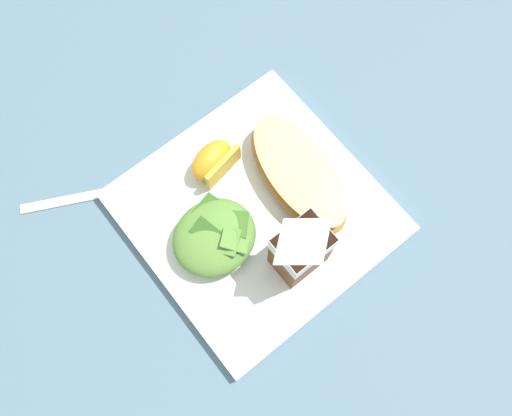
# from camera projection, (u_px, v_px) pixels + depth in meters

# --- Properties ---
(ground) EXTENTS (3.00, 3.00, 0.00)m
(ground) POSITION_uv_depth(u_px,v_px,m) (256.00, 215.00, 0.66)
(ground) COLOR slate
(white_plate) EXTENTS (0.28, 0.28, 0.02)m
(white_plate) POSITION_uv_depth(u_px,v_px,m) (256.00, 213.00, 0.65)
(white_plate) COLOR silver
(white_plate) RESTS_ON ground
(cheesy_pizza_bread) EXTENTS (0.10, 0.18, 0.04)m
(cheesy_pizza_bread) POSITION_uv_depth(u_px,v_px,m) (297.00, 172.00, 0.64)
(cheesy_pizza_bread) COLOR #A87038
(cheesy_pizza_bread) RESTS_ON white_plate
(green_salad_pile) EXTENTS (0.10, 0.09, 0.05)m
(green_salad_pile) POSITION_uv_depth(u_px,v_px,m) (216.00, 238.00, 0.61)
(green_salad_pile) COLOR #5B8E3D
(green_salad_pile) RESTS_ON white_plate
(milk_carton) EXTENTS (0.06, 0.05, 0.11)m
(milk_carton) POSITION_uv_depth(u_px,v_px,m) (300.00, 249.00, 0.57)
(milk_carton) COLOR brown
(milk_carton) RESTS_ON white_plate
(orange_wedge_front) EXTENTS (0.07, 0.05, 0.04)m
(orange_wedge_front) POSITION_uv_depth(u_px,v_px,m) (213.00, 161.00, 0.65)
(orange_wedge_front) COLOR orange
(orange_wedge_front) RESTS_ON white_plate
(metal_fork) EXTENTS (0.18, 0.10, 0.01)m
(metal_fork) POSITION_uv_depth(u_px,v_px,m) (109.00, 192.00, 0.67)
(metal_fork) COLOR silver
(metal_fork) RESTS_ON ground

